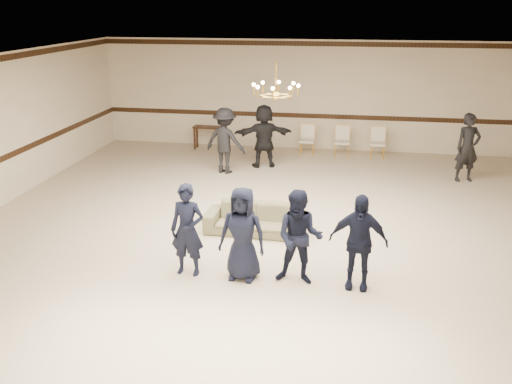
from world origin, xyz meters
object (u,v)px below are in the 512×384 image
adult_right (468,148)px  console_table (208,138)px  boy_a (187,230)px  adult_left (225,141)px  chandelier (276,78)px  banquet_chair_left (307,140)px  boy_c (299,238)px  boy_b (242,234)px  adult_mid (264,136)px  settee (255,219)px  banquet_chair_mid (342,142)px  banquet_chair_right (378,143)px  boy_d (358,242)px

adult_right → console_table: size_ratio=2.04×
boy_a → adult_left: adult_left is taller
chandelier → banquet_chair_left: bearing=87.5°
boy_a → boy_c: size_ratio=1.00×
boy_b → adult_mid: bearing=101.9°
settee → banquet_chair_mid: banquet_chair_mid is taller
adult_mid → banquet_chair_right: adult_mid is taller
boy_d → adult_mid: bearing=115.2°
chandelier → banquet_chair_mid: size_ratio=1.08×
boy_b → boy_c: size_ratio=1.00×
settee → banquet_chair_left: banquet_chair_left is taller
adult_left → banquet_chair_left: (1.95, 2.05, -0.41)m
settee → banquet_chair_left: 5.84m
chandelier → boy_d: size_ratio=0.61×
boy_c → adult_left: (-2.44, 5.61, 0.08)m
boy_a → banquet_chair_right: boy_a is taller
adult_right → banquet_chair_mid: 3.55m
boy_b → adult_left: (-1.54, 5.61, 0.08)m
settee → banquet_chair_right: (2.52, 5.82, 0.16)m
boy_d → banquet_chair_mid: size_ratio=1.76×
boy_d → settee: bearing=140.1°
console_table → chandelier: bearing=-57.4°
adult_right → banquet_chair_mid: adult_right is taller
banquet_chair_left → banquet_chair_mid: size_ratio=1.00×
banquet_chair_mid → console_table: bearing=174.1°
boy_b → settee: 1.92m
adult_left → banquet_chair_left: bearing=-117.6°
boy_a → settee: (0.78, 1.85, -0.49)m
boy_a → boy_d: same height
boy_a → adult_left: 5.65m
boy_c → adult_left: bearing=117.2°
settee → console_table: 6.51m
adult_left → console_table: (-1.05, 2.25, -0.50)m
chandelier → adult_mid: size_ratio=0.56×
boy_c → adult_right: size_ratio=0.91×
console_table → boy_d: bearing=-55.4°
boy_a → adult_left: bearing=100.5°
boy_c → banquet_chair_mid: size_ratio=1.76×
boy_d → banquet_chair_right: 7.70m
banquet_chair_right → settee: bearing=-111.7°
adult_right → banquet_chair_right: adult_right is taller
settee → banquet_chair_left: size_ratio=2.17×
boy_d → banquet_chair_mid: bearing=97.0°
boy_a → adult_left: (-0.64, 5.61, 0.08)m
settee → console_table: console_table is taller
adult_right → banquet_chair_right: bearing=121.9°
settee → banquet_chair_left: bearing=86.8°
banquet_chair_right → console_table: bearing=179.5°
settee → banquet_chair_mid: (1.52, 5.82, 0.16)m
banquet_chair_left → banquet_chair_mid: same height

